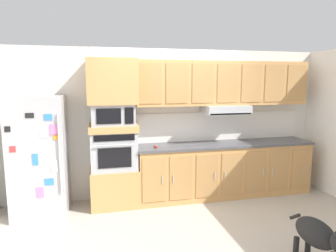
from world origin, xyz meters
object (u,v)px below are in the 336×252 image
object	(u,v)px
microwave	(113,114)
dog	(321,236)
built_in_oven	(114,150)
screwdriver	(156,147)
refrigerator	(39,156)

from	to	relation	value
microwave	dog	size ratio (longest dim) A/B	0.67
dog	built_in_oven	bearing A→B (deg)	-138.86
built_in_oven	screwdriver	size ratio (longest dim) A/B	4.70
built_in_oven	dog	bearing A→B (deg)	-47.75
built_in_oven	screwdriver	bearing A→B (deg)	-8.06
refrigerator	microwave	world-z (taller)	refrigerator
built_in_oven	microwave	size ratio (longest dim) A/B	1.09
refrigerator	dog	world-z (taller)	refrigerator
screwdriver	microwave	bearing A→B (deg)	171.94
built_in_oven	microwave	world-z (taller)	microwave
refrigerator	dog	distance (m)	3.78
refrigerator	screwdriver	xyz separation A→B (m)	(1.74, -0.03, 0.05)
screwdriver	dog	bearing A→B (deg)	-57.59
screwdriver	refrigerator	bearing A→B (deg)	179.15
dog	screwdriver	bearing A→B (deg)	-148.70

